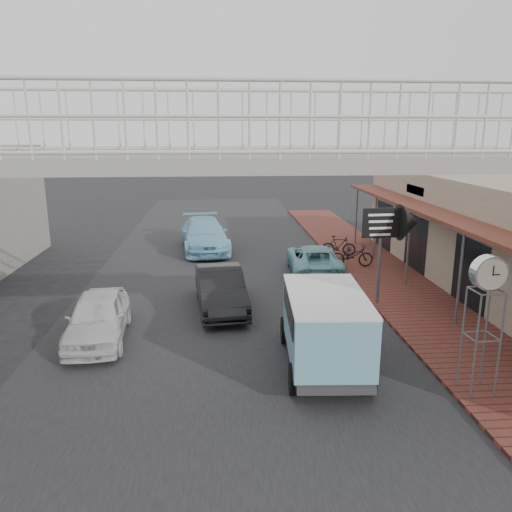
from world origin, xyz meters
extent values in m
plane|color=black|center=(0.00, 0.00, 0.00)|extent=(120.00, 120.00, 0.00)
cube|color=black|center=(0.00, 0.00, 0.01)|extent=(10.00, 60.00, 0.01)
cube|color=brown|center=(6.50, 3.00, 0.05)|extent=(3.00, 40.00, 0.10)
cube|color=brown|center=(7.70, 4.00, 2.90)|extent=(1.80, 18.00, 0.12)
cube|color=silver|center=(8.05, 7.50, 3.30)|extent=(0.08, 2.60, 0.90)
cube|color=#B21914|center=(8.05, 1.00, 3.30)|extent=(0.08, 2.20, 0.80)
cube|color=gray|center=(0.00, -4.00, 5.12)|extent=(14.00, 2.00, 0.24)
cube|color=beige|center=(0.00, -3.05, 5.79)|extent=(14.00, 0.08, 1.10)
cube|color=beige|center=(0.00, -4.95, 5.79)|extent=(14.00, 0.08, 1.10)
imported|color=silver|center=(-3.40, 0.92, 0.65)|extent=(1.80, 3.91, 1.30)
imported|color=black|center=(0.00, 3.12, 0.67)|extent=(1.82, 4.21, 1.35)
imported|color=#67ADB3|center=(3.80, 6.94, 0.60)|extent=(2.26, 4.42, 1.20)
imported|color=#7FC1DD|center=(-0.71, 11.54, 0.76)|extent=(2.67, 5.41, 1.51)
cylinder|color=black|center=(1.75, 0.30, 0.36)|extent=(0.29, 0.74, 0.72)
cylinder|color=black|center=(3.36, 0.20, 0.36)|extent=(0.29, 0.74, 0.72)
cylinder|color=black|center=(1.58, -2.48, 0.36)|extent=(0.29, 0.74, 0.72)
cylinder|color=black|center=(3.18, -2.58, 0.36)|extent=(0.29, 0.74, 0.72)
cube|color=#6AA5B8|center=(2.45, -1.45, 1.22)|extent=(1.96, 3.40, 1.39)
cube|color=#6AA5B8|center=(2.57, 0.46, 0.98)|extent=(1.73, 1.03, 0.93)
cube|color=black|center=(2.45, -1.45, 1.60)|extent=(1.96, 2.79, 0.52)
cube|color=silver|center=(2.45, -1.45, 1.94)|extent=(1.98, 3.41, 0.06)
imported|color=black|center=(5.52, 7.57, 0.57)|extent=(1.83, 0.72, 0.95)
imported|color=black|center=(5.42, 9.44, 0.57)|extent=(1.61, 0.74, 0.93)
cylinder|color=#59595B|center=(5.26, -2.51, 1.25)|extent=(0.04, 0.04, 2.30)
cylinder|color=#59595B|center=(5.80, -2.48, 1.25)|extent=(0.04, 0.04, 2.30)
cylinder|color=#59595B|center=(5.29, -3.05, 1.25)|extent=(0.04, 0.04, 2.30)
cylinder|color=#59595B|center=(5.83, -3.02, 1.25)|extent=(0.04, 0.04, 2.30)
cylinder|color=silver|center=(5.54, -2.77, 2.78)|extent=(0.76, 0.30, 0.74)
cylinder|color=beige|center=(5.55, -2.90, 2.78)|extent=(0.66, 0.06, 0.66)
cylinder|color=beige|center=(5.54, -2.63, 2.78)|extent=(0.66, 0.06, 0.66)
cylinder|color=#59595B|center=(5.20, 3.11, 1.65)|extent=(0.11, 0.11, 3.11)
cube|color=black|center=(5.20, 3.08, 2.78)|extent=(1.29, 0.14, 0.96)
cone|color=black|center=(6.11, 3.13, 2.78)|extent=(0.71, 1.21, 1.18)
cube|color=white|center=(5.15, 3.04, 2.73)|extent=(0.86, 0.06, 0.64)
camera|label=1|loc=(-0.04, -12.30, 5.64)|focal=35.00mm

